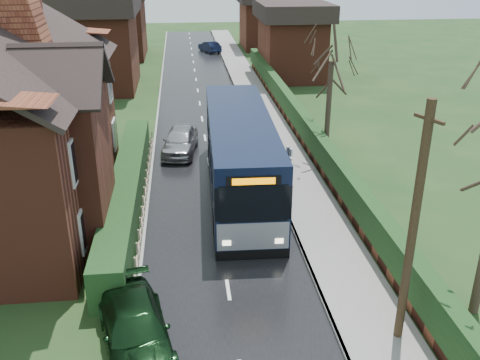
{
  "coord_description": "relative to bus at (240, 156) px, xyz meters",
  "views": [
    {
      "loc": [
        -1.26,
        -17.15,
        10.71
      ],
      "look_at": [
        0.98,
        3.23,
        1.8
      ],
      "focal_mm": 40.0,
      "sensor_mm": 36.0,
      "label": 1
    }
  ],
  "objects": [
    {
      "name": "telegraph_pole",
      "position": [
        3.53,
        -10.9,
        1.87
      ],
      "size": [
        0.45,
        0.9,
        7.34
      ],
      "rotation": [
        0.0,
        0.0,
        0.4
      ],
      "color": "black",
      "rests_on": "ground"
    },
    {
      "name": "kerb_left",
      "position": [
        -4.32,
        4.1,
        -1.8
      ],
      "size": [
        0.12,
        100.0,
        0.1
      ],
      "primitive_type": "cube",
      "color": "gray",
      "rests_on": "ground"
    },
    {
      "name": "pavement",
      "position": [
        2.98,
        4.1,
        -1.78
      ],
      "size": [
        2.5,
        100.0,
        0.14
      ],
      "primitive_type": "cube",
      "color": "slate",
      "rests_on": "ground"
    },
    {
      "name": "front_hedge",
      "position": [
        -5.17,
        -0.9,
        -1.05
      ],
      "size": [
        1.2,
        16.0,
        1.6
      ],
      "primitive_type": "cube",
      "color": "#133216",
      "rests_on": "ground"
    },
    {
      "name": "ground",
      "position": [
        -1.27,
        -5.9,
        -1.85
      ],
      "size": [
        140.0,
        140.0,
        0.0
      ],
      "primitive_type": "plane",
      "color": "#2F451D",
      "rests_on": "ground"
    },
    {
      "name": "bus",
      "position": [
        0.0,
        0.0,
        0.0
      ],
      "size": [
        3.17,
        12.33,
        3.72
      ],
      "rotation": [
        0.0,
        0.0,
        -0.03
      ],
      "color": "black",
      "rests_on": "ground"
    },
    {
      "name": "road",
      "position": [
        -1.27,
        4.1,
        -1.84
      ],
      "size": [
        6.0,
        100.0,
        0.02
      ],
      "primitive_type": "cube",
      "color": "black",
      "rests_on": "ground"
    },
    {
      "name": "kerb_right",
      "position": [
        1.78,
        4.1,
        -1.78
      ],
      "size": [
        0.12,
        100.0,
        0.14
      ],
      "primitive_type": "cube",
      "color": "gray",
      "rests_on": "ground"
    },
    {
      "name": "car_silver",
      "position": [
        -2.77,
        5.72,
        -1.1
      ],
      "size": [
        2.38,
        4.57,
        1.49
      ],
      "primitive_type": "imported",
      "rotation": [
        0.0,
        0.0,
        -0.15
      ],
      "color": "#A9A8AD",
      "rests_on": "ground"
    },
    {
      "name": "car_distant",
      "position": [
        0.73,
        37.76,
        -1.25
      ],
      "size": [
        2.57,
        3.84,
        1.2
      ],
      "primitive_type": "imported",
      "rotation": [
        0.0,
        0.0,
        3.54
      ],
      "color": "#111933",
      "rests_on": "ground"
    },
    {
      "name": "right_wall_hedge",
      "position": [
        4.53,
        4.1,
        -0.83
      ],
      "size": [
        0.6,
        50.0,
        1.8
      ],
      "color": "maroon",
      "rests_on": "ground"
    },
    {
      "name": "tree_right_far",
      "position": [
        5.26,
        4.22,
        3.83
      ],
      "size": [
        3.93,
        3.93,
        7.59
      ],
      "color": "#31251D",
      "rests_on": "ground"
    },
    {
      "name": "bus_stop_sign",
      "position": [
        1.93,
        -1.89,
        0.07
      ],
      "size": [
        0.2,
        0.43,
        2.91
      ],
      "rotation": [
        0.0,
        0.0,
        0.32
      ],
      "color": "slate",
      "rests_on": "ground"
    },
    {
      "name": "car_green",
      "position": [
        -4.17,
        -10.45,
        -1.18
      ],
      "size": [
        2.81,
        4.89,
        1.33
      ],
      "primitive_type": "imported",
      "rotation": [
        0.0,
        0.0,
        0.22
      ],
      "color": "black",
      "rests_on": "ground"
    },
    {
      "name": "picket_fence",
      "position": [
        -4.42,
        -0.9,
        -1.4
      ],
      "size": [
        0.1,
        16.0,
        0.9
      ],
      "primitive_type": null,
      "color": "#9B8769",
      "rests_on": "ground"
    }
  ]
}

